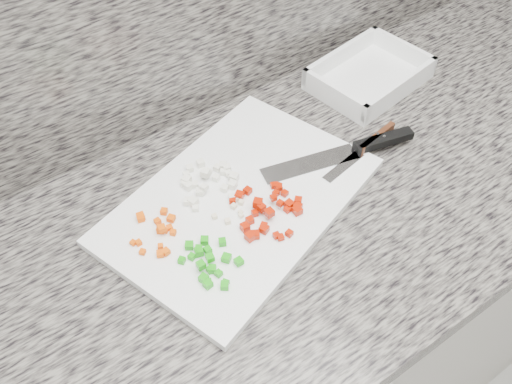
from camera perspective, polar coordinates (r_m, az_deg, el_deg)
cabinet at (r=1.35m, az=0.19°, el=-15.54°), size 3.92×0.62×0.86m
countertop at (r=0.97m, az=0.26°, el=-3.71°), size 3.96×0.64×0.04m
cutting_board at (r=0.97m, az=-1.65°, el=-0.87°), size 0.53×0.43×0.02m
carrot_pile at (r=0.93m, az=-9.92°, el=-3.71°), size 0.09×0.10×0.02m
onion_pile at (r=0.98m, az=-4.93°, el=1.12°), size 0.11×0.11×0.02m
green_pepper_pile at (r=0.88m, az=-4.75°, el=-7.03°), size 0.08×0.11×0.02m
red_pepper_pile at (r=0.94m, az=1.16°, el=-1.85°), size 0.12×0.13×0.02m
garlic_pile at (r=0.94m, az=-2.35°, el=-1.60°), size 0.06×0.05×0.01m
chef_knife at (r=1.05m, az=10.23°, el=4.33°), size 0.30×0.10×0.02m
paring_knife at (r=1.06m, az=11.20°, el=4.66°), size 0.19×0.05×0.02m
tray at (r=1.23m, az=11.22°, el=11.27°), size 0.25×0.20×0.05m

